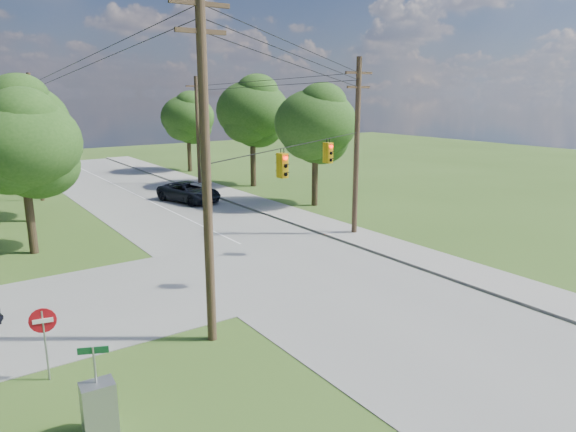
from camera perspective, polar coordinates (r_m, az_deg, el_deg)
ground at (r=20.73m, az=3.75°, el=-10.60°), size 140.00×140.00×0.00m
main_road at (r=25.57m, az=0.28°, el=-5.79°), size 10.00×100.00×0.03m
sidewalk_east at (r=29.73m, az=10.92°, el=-3.17°), size 2.60×100.00×0.12m
pole_sw at (r=16.95m, az=-9.12°, el=5.78°), size 2.00×0.32×12.00m
pole_ne at (r=30.95m, az=7.64°, el=7.83°), size 2.00×0.32×10.50m
pole_north_e at (r=49.45m, az=-10.01°, el=9.42°), size 2.00×0.32×10.00m
pole_north_w at (r=45.40m, az=-26.25°, el=7.91°), size 2.00×0.32×10.00m
power_lines at (r=29.51m, az=-8.10°, el=14.71°), size 13.93×29.62×4.93m
traffic_signals at (r=24.18m, az=2.16°, el=6.45°), size 4.91×3.27×1.05m
tree_w_near at (r=30.11m, az=-27.50°, el=7.16°), size 6.00×6.00×8.40m
tree_w_mid at (r=38.11m, az=-27.78°, el=9.14°), size 6.40×6.40×9.22m
tree_e_near at (r=38.99m, az=3.08°, el=10.22°), size 6.20×6.20×8.81m
tree_e_mid at (r=47.51m, az=-3.99°, el=11.58°), size 6.60×6.60×9.64m
tree_e_far at (r=57.75m, az=-11.08°, el=10.72°), size 5.80×5.80×8.32m
car_main_north at (r=41.63m, az=-10.92°, el=2.66°), size 4.09×6.15×1.57m
control_cabinet at (r=14.52m, az=-20.24°, el=-19.52°), size 0.85×0.64×1.47m
do_not_enter_sign at (r=17.10m, az=-25.52°, el=-11.17°), size 0.76×0.21×2.32m
street_name_sign at (r=14.12m, az=-20.57°, el=-16.57°), size 0.68×0.33×2.45m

